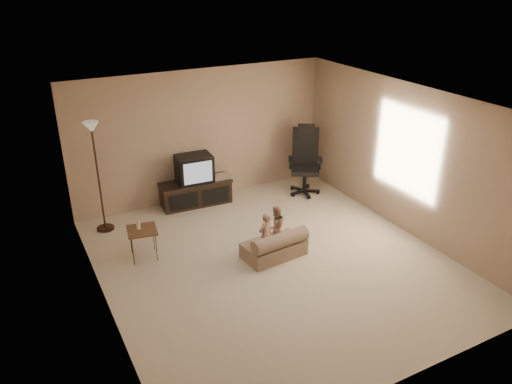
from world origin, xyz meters
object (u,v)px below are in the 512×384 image
floor_lamp (95,153)px  toddler_right (276,227)px  side_table (142,230)px  tv_stand (196,184)px  office_chair (305,169)px  child_sofa (276,246)px  toddler_left (265,235)px

floor_lamp → toddler_right: (2.31, -1.89, -1.04)m
side_table → floor_lamp: 1.56m
side_table → floor_lamp: bearing=105.6°
tv_stand → toddler_right: (0.54, -2.09, -0.04)m
office_chair → toddler_right: (-1.59, -1.60, -0.12)m
office_chair → floor_lamp: bearing=-152.8°
toddler_right → child_sofa: bearing=62.5°
office_chair → toddler_left: office_chair is taller
tv_stand → side_table: bearing=-132.0°
office_chair → child_sofa: office_chair is taller
floor_lamp → toddler_right: bearing=-39.2°
toddler_left → office_chair: bearing=-153.3°
toddler_right → toddler_left: bearing=35.7°
side_table → toddler_left: (1.68, -0.88, -0.09)m
tv_stand → child_sofa: bearing=-77.4°
office_chair → side_table: bearing=-134.1°
child_sofa → toddler_left: toddler_left is taller
office_chair → toddler_left: (-1.88, -1.80, -0.11)m
side_table → toddler_right: bearing=-19.0°
tv_stand → toddler_left: bearing=-80.4°
side_table → toddler_right: toddler_right is taller
toddler_right → office_chair: bearing=-133.1°
child_sofa → toddler_right: bearing=55.6°
floor_lamp → child_sofa: size_ratio=1.91×
toddler_left → toddler_right: toddler_left is taller
office_chair → side_table: (-3.56, -0.92, -0.01)m
side_table → child_sofa: side_table is taller
toddler_left → toddler_right: 0.36m
side_table → toddler_right: size_ratio=0.91×
tv_stand → office_chair: office_chair is taller
side_table → toddler_right: 2.09m
tv_stand → toddler_left: 2.30m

